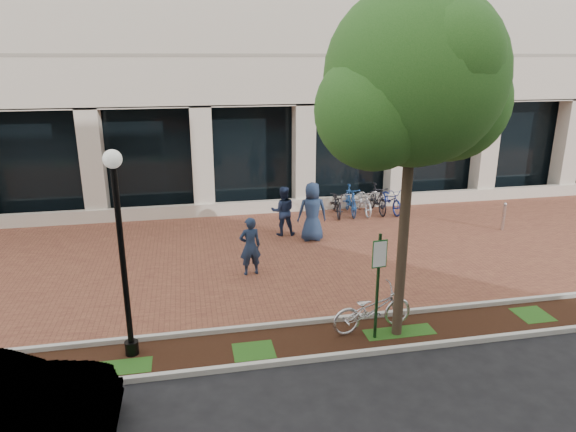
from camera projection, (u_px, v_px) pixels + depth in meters
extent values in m
plane|color=black|center=(276.00, 254.00, 16.15)|extent=(120.00, 120.00, 0.00)
cube|color=brown|center=(276.00, 254.00, 16.15)|extent=(40.00, 9.00, 0.01)
cube|color=black|center=(318.00, 340.00, 11.24)|extent=(40.00, 1.50, 0.01)
cube|color=#B9B8AF|center=(310.00, 322.00, 11.92)|extent=(40.00, 0.12, 0.12)
cube|color=#B9B8AF|center=(327.00, 357.00, 10.52)|extent=(40.00, 0.12, 0.12)
cube|color=black|center=(252.00, 156.00, 20.77)|extent=(40.00, 0.15, 4.20)
cube|color=beige|center=(256.00, 207.00, 20.29)|extent=(40.00, 0.25, 0.50)
cube|color=beige|center=(254.00, 159.00, 20.11)|extent=(0.80, 0.80, 4.20)
cube|color=#133516|center=(377.00, 288.00, 10.97)|extent=(0.05, 0.05, 2.45)
cube|color=#175F23|center=(380.00, 254.00, 10.71)|extent=(0.34, 0.02, 0.62)
cube|color=white|center=(380.00, 254.00, 10.70)|extent=(0.30, 0.01, 0.56)
cylinder|color=black|center=(132.00, 348.00, 10.69)|extent=(0.28, 0.28, 0.30)
cylinder|color=black|center=(123.00, 266.00, 10.14)|extent=(0.12, 0.12, 4.00)
sphere|color=silver|center=(112.00, 159.00, 9.50)|extent=(0.36, 0.36, 0.36)
cylinder|color=#473528|center=(402.00, 254.00, 10.96)|extent=(0.22, 0.22, 3.84)
sphere|color=#20551A|center=(415.00, 76.00, 9.86)|extent=(3.52, 3.52, 3.52)
sphere|color=#20551A|center=(449.00, 101.00, 10.53)|extent=(2.46, 2.46, 2.46)
sphere|color=#20551A|center=(375.00, 111.00, 9.63)|extent=(2.29, 2.29, 2.29)
imported|color=silver|center=(372.00, 309.00, 11.55)|extent=(2.06, 0.99, 1.04)
imported|color=#1B2943|center=(250.00, 246.00, 14.42)|extent=(0.67, 0.49, 1.70)
imported|color=#1B2644|center=(283.00, 211.00, 17.66)|extent=(0.90, 0.74, 1.73)
imported|color=#1D2C49|center=(312.00, 212.00, 17.09)|extent=(1.02, 0.70, 2.00)
cylinder|color=silver|center=(503.00, 218.00, 18.26)|extent=(0.11, 0.11, 0.92)
sphere|color=silver|center=(505.00, 204.00, 18.11)|extent=(0.12, 0.12, 0.12)
imported|color=black|center=(337.00, 202.00, 20.00)|extent=(0.96, 2.04, 1.03)
imported|color=#1F488E|center=(350.00, 200.00, 20.08)|extent=(0.71, 1.94, 1.14)
imported|color=silver|center=(364.00, 201.00, 20.20)|extent=(0.76, 1.99, 1.03)
imported|color=black|center=(377.00, 199.00, 20.29)|extent=(0.56, 1.91, 1.14)
imported|color=navy|center=(390.00, 199.00, 20.41)|extent=(0.81, 2.00, 1.03)
cylinder|color=silver|center=(364.00, 204.00, 20.24)|extent=(0.04, 0.04, 0.80)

